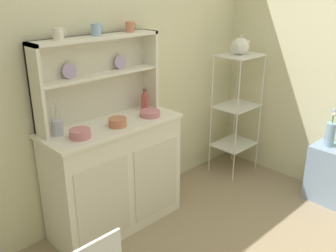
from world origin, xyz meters
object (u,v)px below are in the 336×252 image
flower_vase (330,133)px  jam_bottle (145,101)px  hutch_cabinet (115,175)px  utensil_jar (57,127)px  porcelain_teapot (240,46)px  bowl_mixing_large (80,134)px  cup_cream_0 (58,34)px  bakers_rack (237,102)px  hutch_shelf_unit (96,71)px

flower_vase → jam_bottle: bearing=138.3°
hutch_cabinet → utensil_jar: 0.64m
porcelain_teapot → flower_vase: (0.15, -0.91, -0.67)m
bowl_mixing_large → jam_bottle: jam_bottle is taller
cup_cream_0 → utensil_jar: bearing=-157.1°
utensil_jar → porcelain_teapot: 1.92m
bowl_mixing_large → porcelain_teapot: bearing=-0.3°
porcelain_teapot → bowl_mixing_large: bearing=179.7°
hutch_cabinet → cup_cream_0: cup_cream_0 is taller
bakers_rack → jam_bottle: size_ratio=7.19×
hutch_cabinet → jam_bottle: bearing=12.0°
porcelain_teapot → utensil_jar: bearing=175.1°
hutch_shelf_unit → cup_cream_0: bearing=-172.2°
cup_cream_0 → flower_vase: cup_cream_0 is taller
flower_vase → bowl_mixing_large: bearing=154.6°
utensil_jar → hutch_shelf_unit: bearing=11.9°
cup_cream_0 → jam_bottle: size_ratio=0.49×
bowl_mixing_large → porcelain_teapot: (1.79, -0.01, 0.40)m
porcelain_teapot → bakers_rack: bearing=0.0°
porcelain_teapot → flower_vase: porcelain_teapot is taller
bowl_mixing_large → cup_cream_0: bearing=84.2°
hutch_shelf_unit → jam_bottle: (0.40, -0.08, -0.31)m
hutch_shelf_unit → utensil_jar: bearing=-168.1°
jam_bottle → bowl_mixing_large: bearing=-167.6°
hutch_cabinet → hutch_shelf_unit: hutch_shelf_unit is taller
bowl_mixing_large → utensil_jar: 0.18m
bowl_mixing_large → jam_bottle: (0.72, 0.16, 0.04)m
hutch_cabinet → bowl_mixing_large: bearing=-167.1°
hutch_shelf_unit → porcelain_teapot: size_ratio=4.03×
hutch_cabinet → hutch_shelf_unit: bearing=90.0°
bakers_rack → flower_vase: (0.14, -0.91, -0.11)m
hutch_shelf_unit → bowl_mixing_large: bearing=-143.5°
hutch_cabinet → bowl_mixing_large: bowl_mixing_large is taller
bowl_mixing_large → porcelain_teapot: 1.83m
utensil_jar → porcelain_teapot: porcelain_teapot is taller
jam_bottle → flower_vase: bearing=-41.7°
cup_cream_0 → bowl_mixing_large: 0.68m
hutch_shelf_unit → bakers_rack: size_ratio=0.83×
hutch_shelf_unit → hutch_cabinet: bearing=-90.0°
bowl_mixing_large → bakers_rack: bearing=-0.3°
cup_cream_0 → bowl_mixing_large: bearing=-95.8°
porcelain_teapot → hutch_shelf_unit: bearing=170.5°
bakers_rack → bowl_mixing_large: bakers_rack is taller
utensil_jar → porcelain_teapot: (1.88, -0.16, 0.37)m
cup_cream_0 → utensil_jar: (-0.10, -0.04, -0.62)m
hutch_shelf_unit → jam_bottle: bearing=-10.8°
hutch_shelf_unit → bowl_mixing_large: (-0.32, -0.24, -0.35)m
hutch_shelf_unit → flower_vase: size_ratio=2.99×
hutch_shelf_unit → bakers_rack: bearing=-9.5°
hutch_cabinet → cup_cream_0: bearing=157.8°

